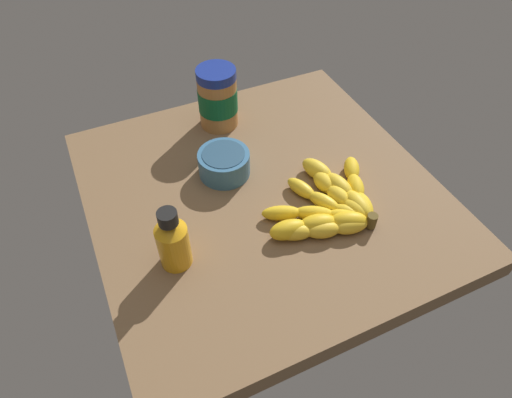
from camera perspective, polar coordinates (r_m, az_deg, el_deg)
ground_plane at (r=93.61cm, az=0.86°, el=0.17°), size 70.09×69.14×4.92cm
banana_bunch at (r=87.83cm, az=9.55°, el=-0.78°), size 21.96×26.63×3.75cm
peanut_butter_jar at (r=104.71cm, az=-4.77°, el=12.76°), size 9.06×9.06×14.39cm
honey_bottle at (r=77.15cm, az=-10.61°, el=-5.29°), size 5.62×5.62×13.04cm
small_bowl at (r=93.72cm, az=-4.11°, el=4.62°), size 10.85×10.85×5.41cm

